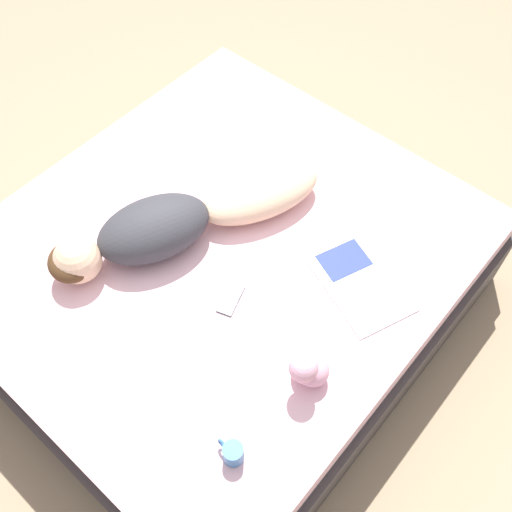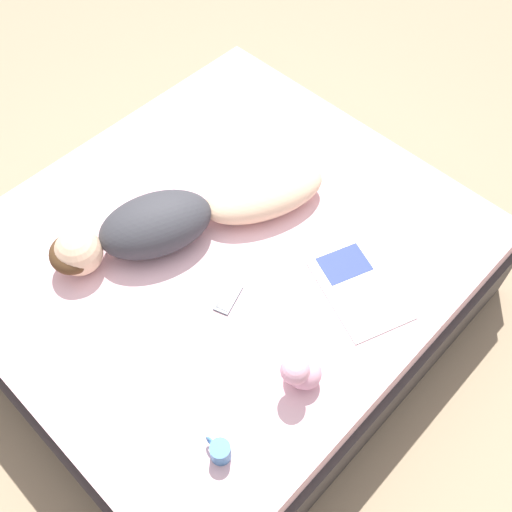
{
  "view_description": "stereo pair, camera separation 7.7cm",
  "coord_description": "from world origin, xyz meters",
  "px_view_note": "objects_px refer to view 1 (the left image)",
  "views": [
    {
      "loc": [
        -1.12,
        1.05,
        2.68
      ],
      "look_at": [
        -0.18,
        -0.03,
        0.6
      ],
      "focal_mm": 42.0,
      "sensor_mm": 36.0,
      "label": 1
    },
    {
      "loc": [
        -1.17,
        1.0,
        2.68
      ],
      "look_at": [
        -0.18,
        -0.03,
        0.6
      ],
      "focal_mm": 42.0,
      "sensor_mm": 36.0,
      "label": 2
    }
  ],
  "objects_px": {
    "person": "(181,220)",
    "open_magazine": "(358,280)",
    "cell_phone": "(231,299)",
    "coffee_mug": "(233,453)"
  },
  "relations": [
    {
      "from": "open_magazine",
      "to": "cell_phone",
      "type": "bearing_deg",
      "value": 72.29
    },
    {
      "from": "coffee_mug",
      "to": "person",
      "type": "bearing_deg",
      "value": -35.25
    },
    {
      "from": "person",
      "to": "cell_phone",
      "type": "relative_size",
      "value": 7.6
    },
    {
      "from": "person",
      "to": "cell_phone",
      "type": "bearing_deg",
      "value": -173.67
    },
    {
      "from": "open_magazine",
      "to": "coffee_mug",
      "type": "xyz_separation_m",
      "value": [
        -0.09,
        0.89,
        0.04
      ]
    },
    {
      "from": "cell_phone",
      "to": "open_magazine",
      "type": "bearing_deg",
      "value": -148.39
    },
    {
      "from": "coffee_mug",
      "to": "cell_phone",
      "type": "height_order",
      "value": "coffee_mug"
    },
    {
      "from": "person",
      "to": "open_magazine",
      "type": "height_order",
      "value": "person"
    },
    {
      "from": "open_magazine",
      "to": "coffee_mug",
      "type": "relative_size",
      "value": 4.92
    },
    {
      "from": "open_magazine",
      "to": "coffee_mug",
      "type": "height_order",
      "value": "coffee_mug"
    }
  ]
}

